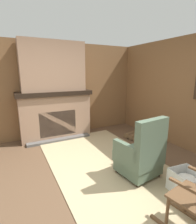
{
  "coord_description": "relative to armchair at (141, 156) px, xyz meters",
  "views": [
    {
      "loc": [
        2.28,
        -1.06,
        1.72
      ],
      "look_at": [
        -0.92,
        0.59,
        0.9
      ],
      "focal_mm": 28.0,
      "sensor_mm": 36.0,
      "label": 1
    }
  ],
  "objects": [
    {
      "name": "ground_plane",
      "position": [
        -0.24,
        -0.78,
        -0.38
      ],
      "size": [
        14.0,
        14.0,
        0.0
      ],
      "primitive_type": "plane",
      "color": "brown"
    },
    {
      "name": "laundry_basket",
      "position": [
        0.65,
        0.3,
        -0.2
      ],
      "size": [
        0.44,
        0.43,
        0.34
      ],
      "rotation": [
        0.0,
        0.0,
        -0.11
      ],
      "color": "white",
      "rests_on": "ground"
    },
    {
      "name": "oil_lamp_vase",
      "position": [
        -2.49,
        -1.47,
        0.97
      ],
      "size": [
        0.11,
        0.11,
        0.26
      ],
      "color": "silver",
      "rests_on": "fireplace_hearth"
    },
    {
      "name": "wood_panel_wall_left",
      "position": [
        -2.69,
        -0.78,
        0.87
      ],
      "size": [
        0.06,
        5.44,
        2.49
      ],
      "color": "brown",
      "rests_on": "ground"
    },
    {
      "name": "armchair",
      "position": [
        0.0,
        0.0,
        0.0
      ],
      "size": [
        0.68,
        0.7,
        1.04
      ],
      "rotation": [
        0.0,
        0.0,
        3.26
      ],
      "color": "#516651",
      "rests_on": "ground"
    },
    {
      "name": "area_rug",
      "position": [
        -0.48,
        -0.31,
        -0.37
      ],
      "size": [
        3.68,
        1.97,
        0.01
      ],
      "color": "tan",
      "rests_on": "ground"
    },
    {
      "name": "fireplace_hearth",
      "position": [
        -2.43,
        -0.78,
        0.25
      ],
      "size": [
        0.65,
        1.88,
        1.25
      ],
      "color": "#9E7A60",
      "rests_on": "ground"
    },
    {
      "name": "chimney_breast",
      "position": [
        -2.45,
        -0.78,
        1.49
      ],
      "size": [
        0.38,
        1.57,
        1.22
      ],
      "color": "#9E7A60",
      "rests_on": "fireplace_hearth"
    },
    {
      "name": "storage_case",
      "position": [
        -2.49,
        -0.33,
        0.94
      ],
      "size": [
        0.17,
        0.23,
        0.13
      ],
      "color": "black",
      "rests_on": "fireplace_hearth"
    },
    {
      "name": "firewood_stack",
      "position": [
        -1.4,
        1.06,
        -0.3
      ],
      "size": [
        0.53,
        0.54,
        0.15
      ],
      "rotation": [
        0.0,
        0.0,
        0.23
      ],
      "color": "brown",
      "rests_on": "ground"
    },
    {
      "name": "decorative_plate_on_mantel",
      "position": [
        -2.51,
        -0.89,
        1.02
      ],
      "size": [
        0.08,
        0.3,
        0.29
      ],
      "color": "#336093",
      "rests_on": "fireplace_hearth"
    }
  ]
}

